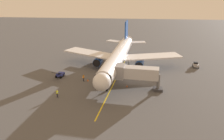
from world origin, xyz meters
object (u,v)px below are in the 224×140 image
at_px(jet_bridge, 133,73).
at_px(tug_near_nose, 196,65).
at_px(belt_loader_portside, 60,74).
at_px(safety_cone_nose_right, 88,80).
at_px(safety_cone_nose_left, 127,86).
at_px(ground_crew_wing_walker, 83,78).
at_px(ground_crew_marshaller, 57,93).
at_px(airplane, 118,56).

relative_size(jet_bridge, tug_near_nose, 4.85).
distance_m(belt_loader_portside, safety_cone_nose_right, 7.97).
height_order(belt_loader_portside, safety_cone_nose_right, belt_loader_portside).
bearing_deg(jet_bridge, safety_cone_nose_right, -16.73).
xyz_separation_m(jet_bridge, safety_cone_nose_right, (10.93, -3.28, -3.49)).
relative_size(tug_near_nose, belt_loader_portside, 0.50).
bearing_deg(safety_cone_nose_left, belt_loader_portside, -15.07).
relative_size(jet_bridge, belt_loader_portside, 2.44).
bearing_deg(safety_cone_nose_right, ground_crew_wing_walker, 9.03).
bearing_deg(tug_near_nose, ground_crew_marshaller, 34.08).
bearing_deg(safety_cone_nose_right, jet_bridge, 163.27).
bearing_deg(ground_crew_wing_walker, airplane, -131.97).
bearing_deg(airplane, safety_cone_nose_right, 51.52).
bearing_deg(safety_cone_nose_left, ground_crew_marshaller, 25.36).
xyz_separation_m(tug_near_nose, safety_cone_nose_right, (28.73, 13.22, -0.43)).
distance_m(jet_bridge, safety_cone_nose_left, 3.78).
bearing_deg(ground_crew_wing_walker, safety_cone_nose_left, 167.24).
height_order(ground_crew_wing_walker, tug_near_nose, ground_crew_wing_walker).
bearing_deg(safety_cone_nose_right, belt_loader_portside, -15.16).
bearing_deg(safety_cone_nose_right, tug_near_nose, -155.29).
xyz_separation_m(airplane, tug_near_nose, (-21.98, -4.73, -3.30)).
distance_m(tug_near_nose, belt_loader_portside, 38.07).
height_order(jet_bridge, belt_loader_portside, jet_bridge).
relative_size(airplane, safety_cone_nose_right, 73.36).
xyz_separation_m(jet_bridge, ground_crew_wing_walker, (11.96, -3.12, -2.88)).
bearing_deg(safety_cone_nose_left, jet_bridge, 151.37).
relative_size(ground_crew_marshaller, safety_cone_nose_left, 3.11).
bearing_deg(ground_crew_marshaller, tug_near_nose, -145.92).
relative_size(airplane, jet_bridge, 3.51).
relative_size(belt_loader_portside, safety_cone_nose_left, 8.57).
distance_m(ground_crew_wing_walker, tug_near_nose, 32.63).
height_order(jet_bridge, ground_crew_marshaller, jet_bridge).
height_order(jet_bridge, safety_cone_nose_right, jet_bridge).
distance_m(airplane, tug_near_nose, 22.72).
height_order(ground_crew_marshaller, safety_cone_nose_right, ground_crew_marshaller).
distance_m(airplane, jet_bridge, 12.50).
bearing_deg(tug_near_nose, airplane, 12.15).
distance_m(airplane, safety_cone_nose_right, 11.47).
bearing_deg(ground_crew_marshaller, belt_loader_portside, -74.91).
bearing_deg(ground_crew_marshaller, safety_cone_nose_right, -116.26).
xyz_separation_m(tug_near_nose, safety_cone_nose_left, (19.09, 15.80, -0.43)).
bearing_deg(jet_bridge, belt_loader_portside, -16.08).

